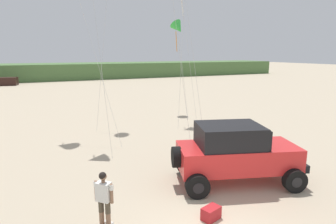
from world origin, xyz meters
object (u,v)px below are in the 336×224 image
jeep (236,152)px  cooler_box (211,213)px  distant_sedan (2,81)px  kite_orange_streamer (178,28)px  person_watching (104,197)px

jeep → cooler_box: size_ratio=8.95×
distant_sedan → kite_orange_streamer: size_ratio=0.56×
jeep → kite_orange_streamer: bearing=72.9°
cooler_box → distant_sedan: distant_sedan is taller
jeep → cooler_box: 2.97m
cooler_box → kite_orange_streamer: bearing=48.6°
jeep → person_watching: 5.20m
person_watching → distant_sedan: 42.49m
jeep → person_watching: jeep is taller
jeep → kite_orange_streamer: 14.61m
jeep → distant_sedan: jeep is taller
cooler_box → distant_sedan: 43.92m
distant_sedan → person_watching: bearing=-70.9°
cooler_box → distant_sedan: (-9.32, 42.91, 0.41)m
jeep → kite_orange_streamer: kite_orange_streamer is taller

